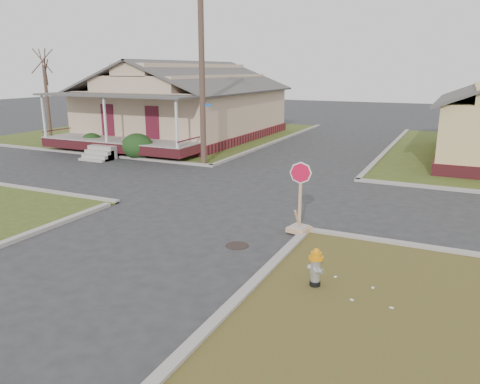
% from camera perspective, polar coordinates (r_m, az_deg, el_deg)
% --- Properties ---
extents(ground, '(120.00, 120.00, 0.00)m').
position_cam_1_polar(ground, '(14.34, -7.44, -4.49)').
color(ground, '#28282B').
rests_on(ground, ground).
extents(verge_far_left, '(19.00, 19.00, 0.05)m').
position_cam_1_polar(verge_far_left, '(36.05, -9.49, 7.11)').
color(verge_far_left, '#374619').
rests_on(verge_far_left, ground).
extents(curbs, '(80.00, 40.00, 0.12)m').
position_cam_1_polar(curbs, '(18.55, 0.89, 0.09)').
color(curbs, gray).
rests_on(curbs, ground).
extents(manhole, '(0.64, 0.64, 0.01)m').
position_cam_1_polar(manhole, '(12.92, -0.35, -6.54)').
color(manhole, black).
rests_on(manhole, ground).
extents(corner_house, '(10.10, 15.50, 5.30)m').
position_cam_1_polar(corner_house, '(33.09, -6.62, 10.47)').
color(corner_house, maroon).
rests_on(corner_house, ground).
extents(utility_pole, '(1.80, 0.28, 9.00)m').
position_cam_1_polar(utility_pole, '(23.34, -4.67, 14.63)').
color(utility_pole, '#49322A').
rests_on(utility_pole, ground).
extents(tree_far_left, '(0.22, 0.22, 4.90)m').
position_cam_1_polar(tree_far_left, '(34.58, -22.42, 10.03)').
color(tree_far_left, '#49322A').
rests_on(tree_far_left, verge_far_left).
extents(fire_hydrant, '(0.33, 0.33, 0.88)m').
position_cam_1_polar(fire_hydrant, '(10.51, 9.22, -8.81)').
color(fire_hydrant, black).
rests_on(fire_hydrant, ground).
extents(stop_sign, '(0.60, 0.58, 2.10)m').
position_cam_1_polar(stop_sign, '(13.82, 7.26, -3.04)').
color(stop_sign, tan).
rests_on(stop_sign, ground).
extents(hedge_left, '(1.39, 1.14, 1.06)m').
position_cam_1_polar(hedge_left, '(28.85, -17.58, 5.87)').
color(hedge_left, black).
rests_on(hedge_left, verge_far_left).
extents(hedge_right, '(1.62, 1.33, 1.24)m').
position_cam_1_polar(hedge_right, '(25.90, -12.41, 5.47)').
color(hedge_right, black).
rests_on(hedge_right, verge_far_left).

